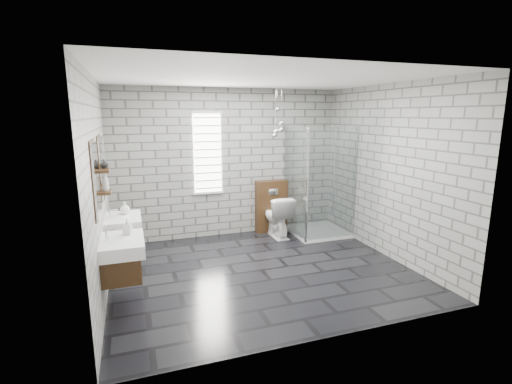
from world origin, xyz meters
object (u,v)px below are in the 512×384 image
vanity_right (120,223)px  cistern_panel (271,206)px  vanity_left (119,247)px  toilet (277,216)px  shower_enclosure (316,209)px

vanity_right → cistern_panel: size_ratio=1.57×
cistern_panel → vanity_left: bearing=-141.0°
toilet → vanity_left: bearing=34.6°
cistern_panel → toilet: cistern_panel is taller
cistern_panel → shower_enclosure: shower_enclosure is taller
cistern_panel → shower_enclosure: (0.70, -0.52, 0.00)m
shower_enclosure → toilet: 0.74m
vanity_left → shower_enclosure: (3.41, 1.68, -0.25)m
toilet → shower_enclosure: bearing=163.4°
vanity_left → vanity_right: (0.00, 0.99, 0.00)m
vanity_left → toilet: (2.71, 1.88, -0.37)m
vanity_right → toilet: 2.87m
vanity_right → cistern_panel: 2.97m
shower_enclosure → toilet: bearing=163.6°
shower_enclosure → toilet: shower_enclosure is taller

